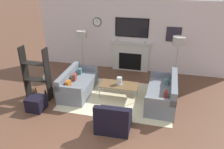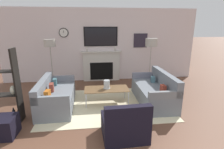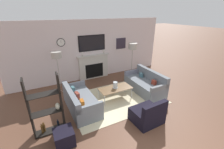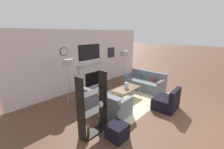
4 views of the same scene
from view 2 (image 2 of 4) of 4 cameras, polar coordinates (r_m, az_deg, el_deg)
fireplace_wall at (r=6.72m, az=-3.60°, el=8.50°), size 7.36×0.28×2.70m
area_rug at (r=4.85m, az=-1.77°, el=-9.59°), size 3.28×2.27×0.01m
couch_left at (r=4.81m, az=-17.90°, el=-6.95°), size 0.85×1.70×0.75m
couch_right at (r=5.01m, az=13.68°, el=-5.51°), size 0.83×1.78×0.84m
armchair at (r=3.44m, az=4.19°, el=-16.18°), size 0.85×0.75×0.77m
coffee_table at (r=4.75m, az=-1.79°, el=-4.93°), size 1.19×0.58×0.43m
hurricane_candle at (r=4.73m, az=-1.73°, el=-3.36°), size 0.19×0.19×0.23m
floor_lamp_left at (r=6.02m, az=-19.66°, el=9.41°), size 0.37×0.37×1.67m
floor_lamp_right at (r=6.23m, az=12.72°, el=10.01°), size 0.41×0.41×1.67m
shelf_unit at (r=4.46m, az=-32.59°, el=-4.38°), size 0.78×0.28×1.63m
ottoman at (r=4.07m, az=-31.89°, el=-14.34°), size 0.46×0.46×0.39m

